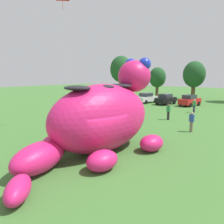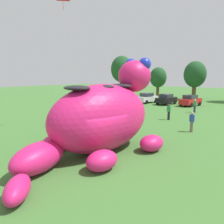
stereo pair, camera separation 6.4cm
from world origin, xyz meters
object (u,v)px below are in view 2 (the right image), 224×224
Objects in this scene: car_white at (147,98)px; car_red at (190,100)px; spectator_wandering at (195,106)px; car_black at (166,99)px; giant_inflatable_creature at (102,117)px; spectator_near_inflatable at (169,112)px; spectator_mid_field at (192,122)px.

car_red is at bearing 6.24° from car_white.
spectator_wandering is at bearing -27.61° from car_white.
car_black is (3.44, 0.19, 0.00)m from car_white.
car_white and car_black have the same top height.
spectator_wandering is at bearing 89.42° from giant_inflatable_creature.
car_white is 7.15m from car_red.
car_black is 2.49× the size of spectator_near_inflatable.
car_red is 12.23m from spectator_near_inflatable.
car_white is at bearing 152.39° from spectator_wandering.
spectator_wandering is (2.44, -5.77, -0.01)m from car_red.
car_red is at bearing 97.97° from spectator_near_inflatable.
spectator_near_inflatable is 1.00× the size of spectator_mid_field.
spectator_wandering is at bearing -67.10° from car_red.
car_red reaches higher than spectator_mid_field.
spectator_mid_field is at bearing 69.45° from giant_inflatable_creature.
spectator_near_inflatable is 6.38m from spectator_wandering.
giant_inflatable_creature is 17.94m from spectator_wandering.
car_white is at bearing 112.26° from giant_inflatable_creature.
spectator_mid_field is 1.00× the size of spectator_wandering.
car_black is at bearing 139.67° from spectator_wandering.
spectator_near_inflatable is 5.04m from spectator_mid_field.
giant_inflatable_creature is at bearing -87.22° from spectator_near_inflatable.
car_white reaches higher than spectator_mid_field.
car_white is 3.45m from car_black.
car_black is at bearing 104.40° from giant_inflatable_creature.
spectator_near_inflatable is at bearing 92.78° from giant_inflatable_creature.
spectator_mid_field is (8.91, -15.10, -0.01)m from car_black.
spectator_mid_field is at bearing -50.37° from car_white.
car_red is 16.54m from spectator_mid_field.
giant_inflatable_creature is 6.81× the size of spectator_mid_field.
car_black is at bearing 120.54° from spectator_mid_field.
car_red is at bearing 112.90° from spectator_wandering.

